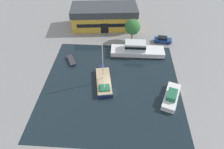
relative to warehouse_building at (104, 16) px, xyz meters
name	(u,v)px	position (x,y,z in m)	size (l,w,h in m)	color
ground_plane	(111,85)	(3.89, -26.16, -3.24)	(440.00, 440.00, 0.00)	gray
water_canal	(111,85)	(3.89, -26.16, -3.24)	(29.75, 30.45, 0.01)	black
warehouse_building	(104,16)	(0.00, 0.00, 0.00)	(20.65, 11.02, 6.40)	gold
quay_tree_near_building	(133,27)	(8.51, -8.04, 1.11)	(4.23, 4.23, 6.48)	brown
parked_car	(163,40)	(17.20, -8.30, -2.39)	(4.94, 2.43, 1.70)	navy
sailboat_moored	(104,81)	(2.15, -25.73, -2.67)	(4.62, 10.24, 10.10)	#19234C
motor_cruiser	(137,50)	(9.70, -14.32, -1.96)	(13.91, 4.27, 3.58)	white
small_dinghy	(71,61)	(-6.66, -18.62, -2.92)	(3.11, 4.41, 0.63)	#19234C
cabin_boat	(171,96)	(16.37, -29.50, -2.43)	(4.94, 7.88, 2.21)	white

